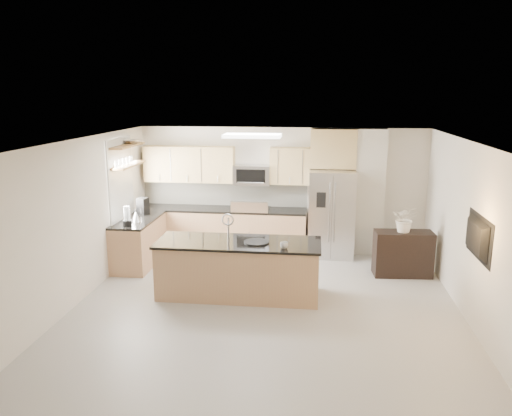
# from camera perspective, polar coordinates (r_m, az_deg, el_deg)

# --- Properties ---
(floor) EXTENTS (6.50, 6.50, 0.00)m
(floor) POSITION_cam_1_polar(r_m,az_deg,el_deg) (7.90, 1.02, -11.64)
(floor) COLOR #A5A39D
(floor) RESTS_ON ground
(ceiling) EXTENTS (6.00, 6.50, 0.02)m
(ceiling) POSITION_cam_1_polar(r_m,az_deg,el_deg) (7.21, 1.11, 7.50)
(ceiling) COLOR silver
(ceiling) RESTS_ON wall_back
(wall_back) EXTENTS (6.00, 0.02, 2.60)m
(wall_back) POSITION_cam_1_polar(r_m,az_deg,el_deg) (10.60, 2.90, 2.17)
(wall_back) COLOR silver
(wall_back) RESTS_ON floor
(wall_front) EXTENTS (6.00, 0.02, 2.60)m
(wall_front) POSITION_cam_1_polar(r_m,az_deg,el_deg) (4.43, -3.45, -13.74)
(wall_front) COLOR silver
(wall_front) RESTS_ON floor
(wall_left) EXTENTS (0.02, 6.50, 2.60)m
(wall_left) POSITION_cam_1_polar(r_m,az_deg,el_deg) (8.30, -20.01, -1.68)
(wall_left) COLOR silver
(wall_left) RESTS_ON floor
(wall_right) EXTENTS (0.02, 6.50, 2.60)m
(wall_right) POSITION_cam_1_polar(r_m,az_deg,el_deg) (7.75, 23.74, -3.02)
(wall_right) COLOR silver
(wall_right) RESTS_ON floor
(back_counter) EXTENTS (3.55, 0.66, 1.44)m
(back_counter) POSITION_cam_1_polar(r_m,az_deg,el_deg) (10.64, -3.88, -2.39)
(back_counter) COLOR tan
(back_counter) RESTS_ON floor
(left_counter) EXTENTS (0.66, 1.50, 0.92)m
(left_counter) POSITION_cam_1_polar(r_m,az_deg,el_deg) (10.02, -13.24, -3.76)
(left_counter) COLOR tan
(left_counter) RESTS_ON floor
(range) EXTENTS (0.76, 0.64, 1.14)m
(range) POSITION_cam_1_polar(r_m,az_deg,el_deg) (10.53, -0.55, -2.51)
(range) COLOR black
(range) RESTS_ON floor
(upper_cabinets) EXTENTS (3.50, 0.33, 0.75)m
(upper_cabinets) POSITION_cam_1_polar(r_m,az_deg,el_deg) (10.53, -4.25, 4.97)
(upper_cabinets) COLOR tan
(upper_cabinets) RESTS_ON wall_back
(microwave) EXTENTS (0.76, 0.40, 0.40)m
(microwave) POSITION_cam_1_polar(r_m,az_deg,el_deg) (10.40, -0.47, 3.82)
(microwave) COLOR #B4B4B6
(microwave) RESTS_ON upper_cabinets
(refrigerator) EXTENTS (0.92, 0.78, 1.78)m
(refrigerator) POSITION_cam_1_polar(r_m,az_deg,el_deg) (10.30, 8.60, -0.62)
(refrigerator) COLOR #B4B4B6
(refrigerator) RESTS_ON floor
(partition_column) EXTENTS (0.60, 0.30, 2.60)m
(partition_column) POSITION_cam_1_polar(r_m,az_deg,el_deg) (10.49, 12.81, 1.73)
(partition_column) COLOR beige
(partition_column) RESTS_ON floor
(window) EXTENTS (0.04, 1.15, 1.65)m
(window) POSITION_cam_1_polar(r_m,az_deg,el_deg) (9.86, -15.25, 2.97)
(window) COLOR white
(window) RESTS_ON wall_left
(shelf_lower) EXTENTS (0.30, 1.20, 0.04)m
(shelf_lower) POSITION_cam_1_polar(r_m,az_deg,el_deg) (9.86, -14.45, 4.78)
(shelf_lower) COLOR olive
(shelf_lower) RESTS_ON wall_left
(shelf_upper) EXTENTS (0.30, 1.20, 0.04)m
(shelf_upper) POSITION_cam_1_polar(r_m,az_deg,el_deg) (9.82, -14.57, 6.92)
(shelf_upper) COLOR olive
(shelf_upper) RESTS_ON wall_left
(ceiling_fixture) EXTENTS (1.00, 0.50, 0.06)m
(ceiling_fixture) POSITION_cam_1_polar(r_m,az_deg,el_deg) (8.84, -0.42, 8.26)
(ceiling_fixture) COLOR white
(ceiling_fixture) RESTS_ON ceiling
(island) EXTENTS (2.69, 0.98, 1.35)m
(island) POSITION_cam_1_polar(r_m,az_deg,el_deg) (8.30, -2.01, -6.89)
(island) COLOR tan
(island) RESTS_ON floor
(credenza) EXTENTS (1.07, 0.51, 0.83)m
(credenza) POSITION_cam_1_polar(r_m,az_deg,el_deg) (9.57, 16.44, -5.02)
(credenza) COLOR black
(credenza) RESTS_ON floor
(cup) EXTENTS (0.15, 0.15, 0.10)m
(cup) POSITION_cam_1_polar(r_m,az_deg,el_deg) (7.80, 3.23, -4.27)
(cup) COLOR silver
(cup) RESTS_ON island
(platter) EXTENTS (0.41, 0.41, 0.02)m
(platter) POSITION_cam_1_polar(r_m,az_deg,el_deg) (8.08, 0.05, -3.92)
(platter) COLOR black
(platter) RESTS_ON island
(blender) EXTENTS (0.16, 0.16, 0.37)m
(blender) POSITION_cam_1_polar(r_m,az_deg,el_deg) (9.39, -14.52, -1.04)
(blender) COLOR black
(blender) RESTS_ON left_counter
(kettle) EXTENTS (0.19, 0.19, 0.23)m
(kettle) POSITION_cam_1_polar(r_m,az_deg,el_deg) (9.67, -13.57, -0.94)
(kettle) COLOR #B4B4B6
(kettle) RESTS_ON left_counter
(coffee_maker) EXTENTS (0.22, 0.25, 0.33)m
(coffee_maker) POSITION_cam_1_polar(r_m,az_deg,el_deg) (10.22, -12.81, 0.16)
(coffee_maker) COLOR black
(coffee_maker) RESTS_ON left_counter
(bowl) EXTENTS (0.49, 0.49, 0.09)m
(bowl) POSITION_cam_1_polar(r_m,az_deg,el_deg) (10.01, -14.15, 7.42)
(bowl) COLOR #B4B4B6
(bowl) RESTS_ON shelf_upper
(flower_vase) EXTENTS (0.80, 0.73, 0.75)m
(flower_vase) POSITION_cam_1_polar(r_m,az_deg,el_deg) (9.34, 16.76, -0.43)
(flower_vase) COLOR white
(flower_vase) RESTS_ON credenza
(television) EXTENTS (0.14, 1.08, 0.62)m
(television) POSITION_cam_1_polar(r_m,az_deg,el_deg) (7.52, 23.55, -3.06)
(television) COLOR black
(television) RESTS_ON wall_right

